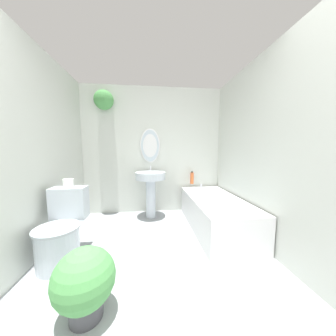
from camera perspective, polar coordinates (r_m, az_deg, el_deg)
The scene contains 9 objects.
wall_back at distance 3.29m, azimuth -6.48°, elevation 7.25°, with size 2.74×0.34×2.40m.
wall_left at distance 2.24m, azimuth -40.84°, elevation 4.32°, with size 0.06×2.98×2.40m.
wall_right at distance 2.33m, azimuth 31.21°, elevation 4.91°, with size 0.06×2.98×2.40m.
toilet at distance 2.27m, azimuth -32.30°, elevation -17.95°, with size 0.44×0.62×0.77m.
pedestal_sink at distance 3.03m, azimuth -5.91°, elevation -5.43°, with size 0.53×0.53×0.92m.
bathtub at distance 2.79m, azimuth 15.55°, elevation -14.22°, with size 0.73×1.61×0.56m.
shampoo_bottle at distance 3.30m, azimuth 8.12°, elevation -3.37°, with size 0.07×0.07×0.24m.
potted_plant at distance 1.56m, azimuth -26.34°, elevation -30.99°, with size 0.43×0.43×0.52m.
toilet_paper_roll at distance 2.32m, azimuth -30.68°, elevation -4.42°, with size 0.11×0.11×0.10m.
Camera 1 is at (-0.08, -0.42, 1.21)m, focal length 18.00 mm.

